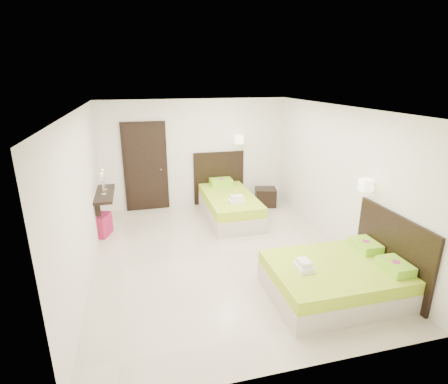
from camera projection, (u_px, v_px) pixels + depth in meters
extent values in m
plane|color=beige|center=(223.00, 255.00, 6.36)|extent=(5.50, 5.50, 0.00)
cube|color=beige|center=(229.00, 210.00, 8.00)|extent=(1.06, 2.12, 0.34)
cube|color=#92BE1E|center=(229.00, 199.00, 7.91)|extent=(1.05, 2.10, 0.21)
cube|color=black|center=(219.00, 178.00, 8.79)|extent=(1.27, 0.05, 1.33)
cube|color=#91D727|center=(221.00, 182.00, 8.59)|extent=(0.53, 0.36, 0.15)
cylinder|color=#C12D76|center=(221.00, 179.00, 8.56)|extent=(0.13, 0.13, 0.00)
cube|color=white|center=(237.00, 201.00, 7.33)|extent=(0.32, 0.23, 0.08)
cube|color=white|center=(237.00, 198.00, 7.30)|extent=(0.24, 0.17, 0.08)
cube|color=white|center=(239.00, 139.00, 8.46)|extent=(0.19, 0.19, 0.21)
cylinder|color=#2D2116|center=(238.00, 139.00, 8.53)|extent=(0.03, 0.16, 0.03)
cube|color=beige|center=(334.00, 285.00, 5.16)|extent=(1.90, 1.42, 0.30)
cube|color=#92BE1E|center=(336.00, 271.00, 5.08)|extent=(1.88, 1.41, 0.19)
cube|color=black|center=(392.00, 251.00, 5.23)|extent=(0.05, 1.61, 1.19)
cube|color=#91D727|center=(395.00, 266.00, 4.89)|extent=(0.32, 0.47, 0.13)
cylinder|color=#C12D76|center=(396.00, 262.00, 4.87)|extent=(0.11, 0.11, 0.00)
cube|color=#91D727|center=(366.00, 245.00, 5.50)|extent=(0.32, 0.47, 0.13)
cylinder|color=#C12D76|center=(366.00, 241.00, 5.48)|extent=(0.11, 0.11, 0.00)
cube|color=white|center=(304.00, 267.00, 4.92)|extent=(0.21, 0.28, 0.08)
cube|color=white|center=(304.00, 263.00, 4.89)|extent=(0.16, 0.21, 0.08)
cube|color=white|center=(366.00, 185.00, 5.47)|extent=(0.17, 0.17, 0.19)
cylinder|color=#2D2116|center=(370.00, 185.00, 5.49)|extent=(0.16, 0.03, 0.03)
cube|color=black|center=(265.00, 197.00, 8.73)|extent=(0.59, 0.55, 0.45)
cube|color=maroon|center=(98.00, 225.00, 7.09)|extent=(0.57, 0.57, 0.44)
cube|color=black|center=(146.00, 167.00, 8.24)|extent=(1.02, 0.06, 2.14)
cube|color=black|center=(146.00, 168.00, 8.21)|extent=(0.88, 0.04, 2.06)
cylinder|color=silver|center=(161.00, 169.00, 8.28)|extent=(0.03, 0.10, 0.03)
cube|color=black|center=(105.00, 194.00, 7.09)|extent=(0.35, 1.20, 0.06)
cube|color=black|center=(98.00, 209.00, 6.70)|extent=(0.10, 0.04, 0.30)
cube|color=black|center=(101.00, 194.00, 7.53)|extent=(0.10, 0.04, 0.30)
cylinder|color=silver|center=(104.00, 194.00, 6.94)|extent=(0.10, 0.10, 0.02)
cylinder|color=silver|center=(103.00, 189.00, 6.90)|extent=(0.02, 0.02, 0.22)
cone|color=silver|center=(103.00, 182.00, 6.86)|extent=(0.07, 0.07, 0.04)
cylinder|color=white|center=(102.00, 178.00, 6.83)|extent=(0.02, 0.02, 0.15)
sphere|color=#FFB23F|center=(102.00, 173.00, 6.80)|extent=(0.02, 0.02, 0.02)
cylinder|color=silver|center=(105.00, 190.00, 7.22)|extent=(0.10, 0.10, 0.02)
cylinder|color=silver|center=(104.00, 184.00, 7.18)|extent=(0.02, 0.02, 0.22)
cone|color=silver|center=(104.00, 178.00, 7.14)|extent=(0.07, 0.07, 0.04)
cylinder|color=white|center=(103.00, 174.00, 7.11)|extent=(0.02, 0.02, 0.15)
sphere|color=#FFB23F|center=(103.00, 170.00, 7.08)|extent=(0.02, 0.02, 0.02)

